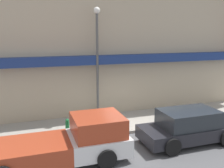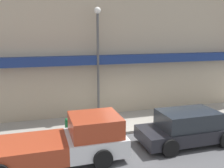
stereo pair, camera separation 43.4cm
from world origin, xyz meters
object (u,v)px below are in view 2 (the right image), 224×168
object	(u,v)px
fire_hydrant	(67,125)
street_lamp	(98,52)
pickup_truck	(62,142)
parked_car	(187,127)

from	to	relation	value
fire_hydrant	street_lamp	bearing A→B (deg)	39.15
pickup_truck	fire_hydrant	bearing A→B (deg)	79.18
pickup_truck	street_lamp	size ratio (longest dim) A/B	0.93
parked_car	street_lamp	size ratio (longest dim) A/B	0.72
street_lamp	pickup_truck	bearing A→B (deg)	-120.40
parked_car	fire_hydrant	bearing A→B (deg)	151.64
pickup_truck	street_lamp	distance (m)	5.84
pickup_truck	fire_hydrant	xyz separation A→B (m)	(0.46, 2.58, -0.28)
pickup_truck	parked_car	size ratio (longest dim) A/B	1.29
parked_car	fire_hydrant	world-z (taller)	parked_car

